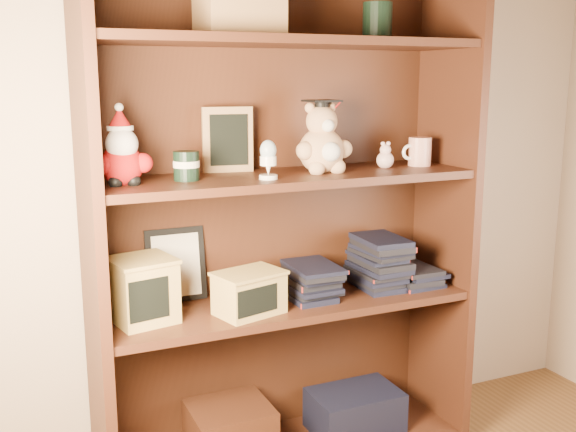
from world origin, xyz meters
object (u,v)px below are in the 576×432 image
(grad_teddy_bear, at_px, (322,144))
(teacher_mug, at_px, (419,152))
(bookcase, at_px, (281,226))
(treats_box, at_px, (143,290))

(grad_teddy_bear, height_order, teacher_mug, grad_teddy_bear)
(bookcase, distance_m, grad_teddy_bear, 0.29)
(teacher_mug, relative_size, treats_box, 0.53)
(treats_box, bearing_deg, teacher_mug, 0.05)
(bookcase, xyz_separation_m, teacher_mug, (0.48, -0.05, 0.22))
(grad_teddy_bear, relative_size, teacher_mug, 2.14)
(grad_teddy_bear, xyz_separation_m, treats_box, (-0.57, 0.01, -0.39))
(bookcase, height_order, treats_box, bookcase)
(grad_teddy_bear, height_order, treats_box, grad_teddy_bear)
(bookcase, xyz_separation_m, treats_box, (-0.45, -0.05, -0.13))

